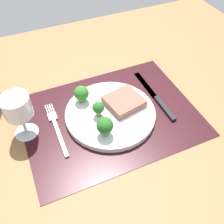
{
  "coord_description": "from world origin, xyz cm",
  "views": [
    {
      "loc": [
        -18.41,
        -43.81,
        53.69
      ],
      "look_at": [
        0.37,
        -0.34,
        1.9
      ],
      "focal_mm": 40.77,
      "sensor_mm": 36.0,
      "label": 1
    }
  ],
  "objects_px": {
    "knife": "(157,98)",
    "wine_glass": "(18,109)",
    "steak": "(124,101)",
    "fork": "(57,128)",
    "plate": "(110,114)"
  },
  "relations": [
    {
      "from": "steak",
      "to": "fork",
      "type": "relative_size",
      "value": 0.5
    },
    {
      "from": "plate",
      "to": "steak",
      "type": "distance_m",
      "value": 0.05
    },
    {
      "from": "steak",
      "to": "knife",
      "type": "xyz_separation_m",
      "value": [
        0.11,
        -0.01,
        -0.02
      ]
    },
    {
      "from": "steak",
      "to": "wine_glass",
      "type": "bearing_deg",
      "value": 175.19
    },
    {
      "from": "plate",
      "to": "knife",
      "type": "xyz_separation_m",
      "value": [
        0.15,
        0.01,
        -0.0
      ]
    },
    {
      "from": "steak",
      "to": "fork",
      "type": "bearing_deg",
      "value": 179.21
    },
    {
      "from": "plate",
      "to": "knife",
      "type": "bearing_deg",
      "value": 1.98
    },
    {
      "from": "plate",
      "to": "knife",
      "type": "height_order",
      "value": "plate"
    },
    {
      "from": "plate",
      "to": "fork",
      "type": "bearing_deg",
      "value": 174.62
    },
    {
      "from": "fork",
      "to": "wine_glass",
      "type": "distance_m",
      "value": 0.12
    },
    {
      "from": "plate",
      "to": "fork",
      "type": "height_order",
      "value": "plate"
    },
    {
      "from": "knife",
      "to": "wine_glass",
      "type": "relative_size",
      "value": 1.79
    },
    {
      "from": "plate",
      "to": "fork",
      "type": "relative_size",
      "value": 1.3
    },
    {
      "from": "fork",
      "to": "knife",
      "type": "bearing_deg",
      "value": -4.47
    },
    {
      "from": "knife",
      "to": "wine_glass",
      "type": "distance_m",
      "value": 0.39
    }
  ]
}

